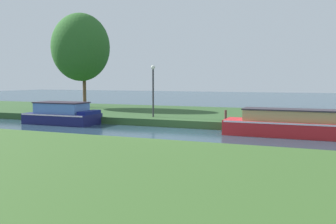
{
  "coord_description": "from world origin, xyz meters",
  "views": [
    {
      "loc": [
        6.08,
        -16.12,
        2.54
      ],
      "look_at": [
        -0.92,
        1.2,
        0.9
      ],
      "focal_mm": 39.57,
      "sensor_mm": 36.0,
      "label": 1
    }
  ],
  "objects_px": {
    "mooring_post_near": "(226,116)",
    "lamp_post": "(153,85)",
    "red_barge": "(307,125)",
    "navy_narrowboat": "(62,115)",
    "willow_tree_left": "(81,47)"
  },
  "relations": [
    {
      "from": "navy_narrowboat",
      "to": "mooring_post_near",
      "type": "bearing_deg",
      "value": 8.78
    },
    {
      "from": "red_barge",
      "to": "mooring_post_near",
      "type": "bearing_deg",
      "value": 160.36
    },
    {
      "from": "navy_narrowboat",
      "to": "mooring_post_near",
      "type": "distance_m",
      "value": 9.29
    },
    {
      "from": "red_barge",
      "to": "navy_narrowboat",
      "type": "bearing_deg",
      "value": 180.0
    },
    {
      "from": "red_barge",
      "to": "lamp_post",
      "type": "relative_size",
      "value": 2.42
    },
    {
      "from": "willow_tree_left",
      "to": "lamp_post",
      "type": "bearing_deg",
      "value": -28.65
    },
    {
      "from": "red_barge",
      "to": "navy_narrowboat",
      "type": "height_order",
      "value": "navy_narrowboat"
    },
    {
      "from": "red_barge",
      "to": "mooring_post_near",
      "type": "distance_m",
      "value": 4.22
    },
    {
      "from": "navy_narrowboat",
      "to": "mooring_post_near",
      "type": "height_order",
      "value": "navy_narrowboat"
    },
    {
      "from": "lamp_post",
      "to": "mooring_post_near",
      "type": "distance_m",
      "value": 4.67
    },
    {
      "from": "lamp_post",
      "to": "mooring_post_near",
      "type": "xyz_separation_m",
      "value": [
        4.36,
        -0.56,
        -1.57
      ]
    },
    {
      "from": "navy_narrowboat",
      "to": "willow_tree_left",
      "type": "bearing_deg",
      "value": 116.29
    },
    {
      "from": "mooring_post_near",
      "to": "lamp_post",
      "type": "bearing_deg",
      "value": 172.62
    },
    {
      "from": "navy_narrowboat",
      "to": "mooring_post_near",
      "type": "xyz_separation_m",
      "value": [
        9.18,
        1.42,
        0.15
      ]
    },
    {
      "from": "willow_tree_left",
      "to": "lamp_post",
      "type": "distance_m",
      "value": 9.45
    }
  ]
}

